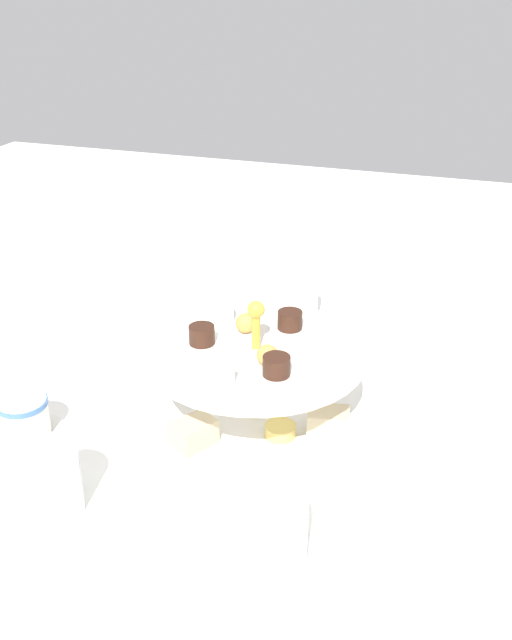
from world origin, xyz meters
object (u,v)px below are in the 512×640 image
Objects in this scene: tiered_serving_stand at (256,390)px; butter_knife_right at (95,343)px; water_glass_tall_right at (295,295)px; water_glass_mid_back at (274,535)px; water_glass_short_left at (48,481)px; teacup_with_saucer at (25,419)px.

tiered_serving_stand reaches higher than butter_knife_right.
water_glass_tall_right is at bearing 146.72° from butter_knife_right.
water_glass_short_left is at bearing 179.38° from water_glass_mid_back.
teacup_with_saucer is at bearing 162.89° from water_glass_mid_back.
butter_knife_right is at bearing 138.84° from water_glass_mid_back.
butter_knife_right is at bearing -151.36° from water_glass_tall_right.
water_glass_tall_right is 1.23× the size of teacup_with_saucer.
tiered_serving_stand is 3.44× the size of teacup_with_saucer.
water_glass_short_left is at bearing -45.27° from teacup_with_saucer.
water_glass_tall_right is at bearing 75.28° from water_glass_short_left.
water_glass_short_left is 0.83× the size of teacup_with_saucer.
tiered_serving_stand is 0.27m from teacup_with_saucer.
tiered_serving_stand reaches higher than water_glass_short_left.
teacup_with_saucer is (-0.22, -0.37, -0.03)m from water_glass_tall_right.
butter_knife_right is at bearing 99.90° from teacup_with_saucer.
teacup_with_saucer is (-0.25, -0.11, -0.02)m from tiered_serving_stand.
tiered_serving_stand is at bearing 55.13° from water_glass_short_left.
tiered_serving_stand is at bearing -84.59° from water_glass_tall_right.
water_glass_mid_back reaches higher than water_glass_short_left.
butter_knife_right is 0.50m from water_glass_mid_back.
butter_knife_right is (-0.26, -0.14, -0.05)m from water_glass_tall_right.
water_glass_short_left is at bearing -124.87° from tiered_serving_stand.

